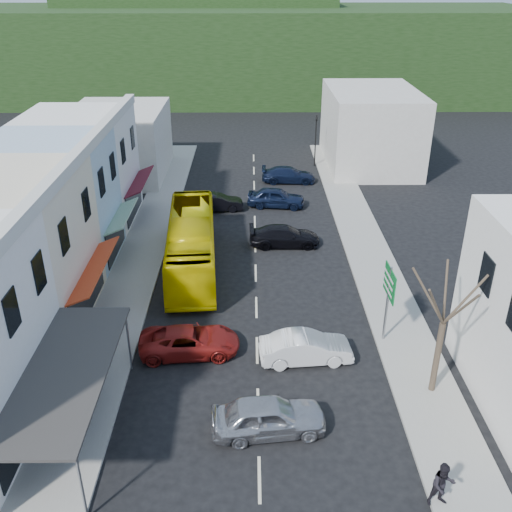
% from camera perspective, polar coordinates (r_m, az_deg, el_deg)
% --- Properties ---
extents(ground, '(120.00, 120.00, 0.00)m').
position_cam_1_polar(ground, '(28.64, 0.11, -9.39)').
color(ground, black).
rests_on(ground, ground).
extents(sidewalk_left, '(3.00, 52.00, 0.15)m').
position_cam_1_polar(sidewalk_left, '(37.84, -11.49, -0.18)').
color(sidewalk_left, gray).
rests_on(sidewalk_left, ground).
extents(sidewalk_right, '(3.00, 52.00, 0.15)m').
position_cam_1_polar(sidewalk_right, '(37.94, 11.34, -0.09)').
color(sidewalk_right, gray).
rests_on(sidewalk_right, ground).
extents(shopfront_row, '(8.25, 30.00, 8.00)m').
position_cam_1_polar(shopfront_row, '(33.26, -22.06, 1.90)').
color(shopfront_row, silver).
rests_on(shopfront_row, ground).
extents(distant_block_left, '(8.00, 10.00, 6.00)m').
position_cam_1_polar(distant_block_left, '(53.30, -13.47, 10.99)').
color(distant_block_left, '#B7B2A8').
rests_on(distant_block_left, ground).
extents(distant_block_right, '(8.00, 12.00, 7.00)m').
position_cam_1_polar(distant_block_right, '(55.91, 11.39, 12.45)').
color(distant_block_right, '#B7B2A8').
rests_on(distant_block_right, ground).
extents(hillside, '(80.00, 26.00, 14.00)m').
position_cam_1_polar(hillside, '(88.78, -1.37, 20.26)').
color(hillside, black).
rests_on(hillside, ground).
extents(bus, '(3.35, 11.75, 3.10)m').
position_cam_1_polar(bus, '(35.67, -6.45, 1.13)').
color(bus, yellow).
rests_on(bus, ground).
extents(car_silver, '(4.58, 2.30, 1.40)m').
position_cam_1_polar(car_silver, '(23.93, 1.26, -15.89)').
color(car_silver, '#AFAFB3').
rests_on(car_silver, ground).
extents(car_white, '(4.54, 2.18, 1.40)m').
position_cam_1_polar(car_white, '(27.67, 5.01, -9.19)').
color(car_white, silver).
rests_on(car_white, ground).
extents(car_red, '(4.73, 2.23, 1.40)m').
position_cam_1_polar(car_red, '(28.27, -6.66, -8.41)').
color(car_red, maroon).
rests_on(car_red, ground).
extents(car_black_near, '(4.53, 1.91, 1.40)m').
position_cam_1_polar(car_black_near, '(38.70, 2.87, 2.03)').
color(car_black_near, black).
rests_on(car_black_near, ground).
extents(car_navy_mid, '(4.59, 2.32, 1.40)m').
position_cam_1_polar(car_navy_mid, '(45.18, 2.03, 5.79)').
color(car_navy_mid, black).
rests_on(car_navy_mid, ground).
extents(car_black_far, '(4.56, 2.24, 1.40)m').
position_cam_1_polar(car_black_far, '(44.51, -3.93, 5.41)').
color(car_black_far, black).
rests_on(car_black_far, ground).
extents(car_navy_far, '(4.56, 1.99, 1.40)m').
position_cam_1_polar(car_navy_far, '(50.67, 3.28, 8.14)').
color(car_navy_far, black).
rests_on(car_navy_far, ground).
extents(pedestrian_left, '(0.54, 0.68, 1.70)m').
position_cam_1_polar(pedestrian_left, '(29.87, -16.55, -6.65)').
color(pedestrian_left, black).
rests_on(pedestrian_left, sidewalk_left).
extents(pedestrian_right, '(0.75, 0.53, 1.70)m').
position_cam_1_polar(pedestrian_right, '(22.12, 18.17, -21.02)').
color(pedestrian_right, black).
rests_on(pedestrian_right, sidewalk_right).
extents(direction_sign, '(0.33, 1.92, 4.23)m').
position_cam_1_polar(direction_sign, '(28.85, 12.96, -4.82)').
color(direction_sign, '#0B6125').
rests_on(direction_sign, ground).
extents(street_tree, '(3.05, 3.05, 7.32)m').
position_cam_1_polar(street_tree, '(25.24, 18.20, -6.41)').
color(street_tree, '#3C2F22').
rests_on(street_tree, ground).
extents(traffic_signal, '(0.67, 1.06, 4.85)m').
position_cam_1_polar(traffic_signal, '(54.80, 5.97, 11.37)').
color(traffic_signal, black).
rests_on(traffic_signal, ground).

